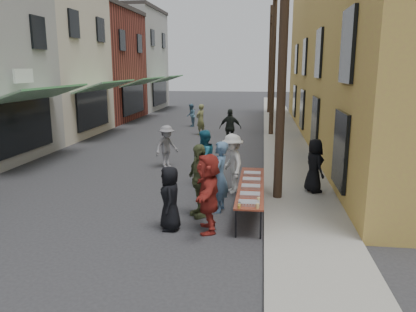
% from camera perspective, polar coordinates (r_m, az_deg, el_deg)
% --- Properties ---
extents(ground, '(120.00, 120.00, 0.00)m').
position_cam_1_polar(ground, '(10.41, -14.50, -10.22)').
color(ground, '#28282B').
rests_on(ground, ground).
extents(sidewalk, '(2.20, 60.00, 0.10)m').
position_cam_1_polar(sidewalk, '(24.21, 10.47, 2.92)').
color(sidewalk, gray).
rests_on(sidewalk, ground).
extents(storefront_row, '(8.00, 37.00, 9.00)m').
position_cam_1_polar(storefront_row, '(27.53, -22.87, 11.81)').
color(storefront_row, maroon).
rests_on(storefront_row, ground).
extents(building_ochre, '(10.00, 28.00, 10.00)m').
position_cam_1_polar(building_ochre, '(24.03, 26.19, 13.68)').
color(building_ochre, gold).
rests_on(building_ochre, ground).
extents(utility_pole_near, '(0.26, 0.26, 9.00)m').
position_cam_1_polar(utility_pole_near, '(11.89, 10.52, 14.92)').
color(utility_pole_near, '#2D2116').
rests_on(utility_pole_near, ground).
extents(utility_pole_mid, '(0.26, 0.26, 9.00)m').
position_cam_1_polar(utility_pole_mid, '(23.88, 9.17, 13.57)').
color(utility_pole_mid, '#2D2116').
rests_on(utility_pole_mid, ground).
extents(utility_pole_far, '(0.26, 0.26, 9.00)m').
position_cam_1_polar(utility_pole_far, '(35.88, 8.73, 13.12)').
color(utility_pole_far, '#2D2116').
rests_on(utility_pole_far, ground).
extents(serving_table, '(0.70, 4.00, 0.75)m').
position_cam_1_polar(serving_table, '(11.28, 6.08, -4.27)').
color(serving_table, '#5F2416').
rests_on(serving_table, ground).
extents(catering_tray_sausage, '(0.50, 0.33, 0.08)m').
position_cam_1_polar(catering_tray_sausage, '(9.69, 5.79, -6.60)').
color(catering_tray_sausage, maroon).
rests_on(catering_tray_sausage, serving_table).
extents(catering_tray_foil_b, '(0.50, 0.33, 0.08)m').
position_cam_1_polar(catering_tray_foil_b, '(10.30, 5.92, -5.44)').
color(catering_tray_foil_b, '#B2B2B7').
rests_on(catering_tray_foil_b, serving_table).
extents(catering_tray_buns, '(0.50, 0.33, 0.08)m').
position_cam_1_polar(catering_tray_buns, '(10.97, 6.04, -4.33)').
color(catering_tray_buns, tan).
rests_on(catering_tray_buns, serving_table).
extents(catering_tray_foil_d, '(0.50, 0.33, 0.08)m').
position_cam_1_polar(catering_tray_foil_d, '(11.64, 6.15, -3.35)').
color(catering_tray_foil_d, '#B2B2B7').
rests_on(catering_tray_foil_d, serving_table).
extents(catering_tray_buns_end, '(0.50, 0.33, 0.08)m').
position_cam_1_polar(catering_tray_buns_end, '(12.32, 6.24, -2.47)').
color(catering_tray_buns_end, tan).
rests_on(catering_tray_buns_end, serving_table).
extents(condiment_jar_a, '(0.07, 0.07, 0.08)m').
position_cam_1_polar(condiment_jar_a, '(9.41, 4.38, -7.15)').
color(condiment_jar_a, '#A57F26').
rests_on(condiment_jar_a, serving_table).
extents(condiment_jar_b, '(0.07, 0.07, 0.08)m').
position_cam_1_polar(condiment_jar_b, '(9.51, 4.41, -6.95)').
color(condiment_jar_b, '#A57F26').
rests_on(condiment_jar_b, serving_table).
extents(condiment_jar_c, '(0.07, 0.07, 0.08)m').
position_cam_1_polar(condiment_jar_c, '(9.60, 4.45, -6.75)').
color(condiment_jar_c, '#A57F26').
rests_on(condiment_jar_c, serving_table).
extents(cup_stack, '(0.08, 0.08, 0.12)m').
position_cam_1_polar(cup_stack, '(9.44, 6.96, -7.01)').
color(cup_stack, tan).
rests_on(cup_stack, serving_table).
extents(guest_front_a, '(0.68, 0.88, 1.60)m').
position_cam_1_polar(guest_front_a, '(9.99, -5.37, -5.94)').
color(guest_front_a, black).
rests_on(guest_front_a, ground).
extents(guest_front_b, '(0.52, 0.75, 1.97)m').
position_cam_1_polar(guest_front_b, '(11.15, 1.64, -2.95)').
color(guest_front_b, '#4A6A8F').
rests_on(guest_front_b, ground).
extents(guest_front_c, '(1.06, 1.15, 1.90)m').
position_cam_1_polar(guest_front_c, '(13.58, -0.59, -0.31)').
color(guest_front_c, '#206A87').
rests_on(guest_front_c, ground).
extents(guest_front_d, '(1.09, 1.39, 1.89)m').
position_cam_1_polar(guest_front_d, '(12.88, 3.43, -1.05)').
color(guest_front_d, silver).
rests_on(guest_front_d, ground).
extents(guest_front_e, '(1.06, 1.23, 1.98)m').
position_cam_1_polar(guest_front_e, '(10.77, -1.21, -3.47)').
color(guest_front_e, '#515B35').
rests_on(guest_front_e, ground).
extents(guest_queue_back, '(0.81, 1.86, 1.94)m').
position_cam_1_polar(guest_queue_back, '(9.80, 0.02, -5.20)').
color(guest_queue_back, maroon).
rests_on(guest_queue_back, ground).
extents(server, '(0.79, 0.96, 1.68)m').
position_cam_1_polar(server, '(13.03, 14.72, -1.32)').
color(server, black).
rests_on(server, sidewalk).
extents(passerby_left, '(1.16, 1.25, 1.69)m').
position_cam_1_polar(passerby_left, '(16.23, -5.83, 1.34)').
color(passerby_left, slate).
rests_on(passerby_left, ground).
extents(passerby_mid, '(1.12, 0.49, 1.89)m').
position_cam_1_polar(passerby_mid, '(20.59, 3.16, 4.00)').
color(passerby_mid, black).
rests_on(passerby_mid, ground).
extents(passerby_right, '(0.71, 0.79, 1.82)m').
position_cam_1_polar(passerby_right, '(24.12, -1.06, 5.15)').
color(passerby_right, olive).
rests_on(passerby_right, ground).
extents(passerby_far, '(0.66, 0.80, 1.54)m').
position_cam_1_polar(passerby_far, '(27.54, -2.40, 5.75)').
color(passerby_far, teal).
rests_on(passerby_far, ground).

